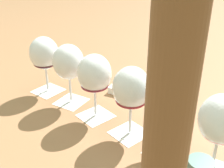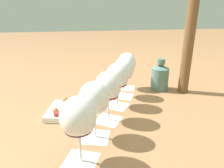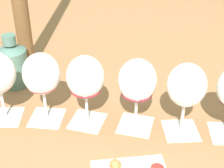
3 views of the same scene
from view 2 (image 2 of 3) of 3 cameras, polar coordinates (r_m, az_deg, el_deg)
ground_plane at (r=0.87m, az=0.03°, el=-8.16°), size 8.00×8.00×0.00m
tasting_card_0 at (r=1.14m, az=4.07°, el=-1.14°), size 0.12×0.12×0.00m
tasting_card_1 at (r=1.03m, az=3.23°, el=-3.45°), size 0.12×0.13×0.00m
tasting_card_2 at (r=0.92m, az=1.49°, el=-6.20°), size 0.13×0.13×0.00m
tasting_card_3 at (r=0.81m, az=-1.09°, el=-10.21°), size 0.13×0.13×0.00m
tasting_card_4 at (r=0.71m, az=-4.79°, el=-14.82°), size 0.11×0.12×0.00m
tasting_card_5 at (r=0.63m, az=-8.83°, el=-20.89°), size 0.12×0.12×0.00m
wine_glass_0 at (r=1.10m, az=4.25°, el=5.51°), size 0.10×0.10×0.20m
wine_glass_1 at (r=0.98m, az=3.39°, el=3.86°), size 0.10×0.10×0.20m
wine_glass_2 at (r=0.87m, az=1.57°, el=1.89°), size 0.10×0.10×0.20m
wine_glass_3 at (r=0.75m, az=-1.15°, el=-1.13°), size 0.10×0.10×0.20m
wine_glass_4 at (r=0.65m, az=-5.14°, el=-4.85°), size 0.10×0.10×0.20m
wine_glass_5 at (r=0.55m, az=-9.59°, el=-9.98°), size 0.10×0.10×0.20m
ceramic_vase at (r=1.12m, az=13.52°, el=2.09°), size 0.09×0.09×0.17m
snack_dish at (r=0.88m, az=-14.10°, el=-7.27°), size 0.19×0.15×0.05m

